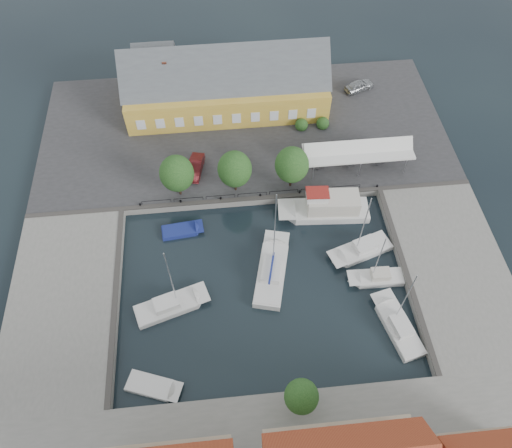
{
  "coord_description": "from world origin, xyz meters",
  "views": [
    {
      "loc": [
        -3.48,
        -28.75,
        49.97
      ],
      "look_at": [
        0.0,
        6.0,
        1.5
      ],
      "focal_mm": 35.0,
      "sensor_mm": 36.0,
      "label": 1
    }
  ],
  "objects": [
    {
      "name": "trawler",
      "position": [
        9.08,
        7.85,
        1.02
      ],
      "size": [
        11.61,
        4.13,
        5.0
      ],
      "color": "silver",
      "rests_on": "ground"
    },
    {
      "name": "center_sailboat",
      "position": [
        1.21,
        -0.07,
        0.36
      ],
      "size": [
        5.36,
        10.41,
        13.7
      ],
      "color": "silver",
      "rests_on": "ground"
    },
    {
      "name": "launch_sw",
      "position": [
        -12.1,
        -11.94,
        0.09
      ],
      "size": [
        5.95,
        3.91,
        0.98
      ],
      "color": "silver",
      "rests_on": "ground"
    },
    {
      "name": "east_boat_a",
      "position": [
        12.11,
        1.82,
        0.26
      ],
      "size": [
        8.11,
        4.87,
        11.1
      ],
      "color": "silver",
      "rests_on": "ground"
    },
    {
      "name": "east_quay",
      "position": [
        22.0,
        -2.0,
        0.5
      ],
      "size": [
        12.0,
        24.0,
        1.0
      ],
      "primitive_type": "cube",
      "color": "slate",
      "rests_on": "ground"
    },
    {
      "name": "tent_canopy",
      "position": [
        14.0,
        14.5,
        3.68
      ],
      "size": [
        14.0,
        4.0,
        2.83
      ],
      "color": "silver",
      "rests_on": "north_quay"
    },
    {
      "name": "quay_edge_fittings",
      "position": [
        0.02,
        4.75,
        1.06
      ],
      "size": [
        56.0,
        24.72,
        0.4
      ],
      "color": "#383533",
      "rests_on": "north_quay"
    },
    {
      "name": "ground",
      "position": [
        0.0,
        0.0,
        0.0
      ],
      "size": [
        140.0,
        140.0,
        0.0
      ],
      "primitive_type": "plane",
      "color": "black",
      "rests_on": "ground"
    },
    {
      "name": "quay_trees",
      "position": [
        -2.0,
        12.0,
        4.88
      ],
      "size": [
        18.2,
        4.2,
        6.3
      ],
      "color": "black",
      "rests_on": "north_quay"
    },
    {
      "name": "west_quay",
      "position": [
        -22.0,
        -2.0,
        0.5
      ],
      "size": [
        12.0,
        24.0,
        1.0
      ],
      "primitive_type": "cube",
      "color": "slate",
      "rests_on": "ground"
    },
    {
      "name": "east_boat_c",
      "position": [
        13.86,
        -8.12,
        0.26
      ],
      "size": [
        4.35,
        8.41,
        10.44
      ],
      "color": "silver",
      "rests_on": "ground"
    },
    {
      "name": "car_silver",
      "position": [
        17.85,
        29.64,
        1.78
      ],
      "size": [
        4.93,
        3.48,
        1.56
      ],
      "primitive_type": "imported",
      "rotation": [
        0.0,
        0.0,
        1.97
      ],
      "color": "#9EA2A5",
      "rests_on": "north_quay"
    },
    {
      "name": "east_boat_b",
      "position": [
        13.01,
        -2.1,
        0.26
      ],
      "size": [
        6.48,
        2.3,
        9.02
      ],
      "color": "silver",
      "rests_on": "ground"
    },
    {
      "name": "launch_nw",
      "position": [
        -9.02,
        6.87,
        0.09
      ],
      "size": [
        5.25,
        2.49,
        0.88
      ],
      "color": "navy",
      "rests_on": "ground"
    },
    {
      "name": "warehouse",
      "position": [
        -2.6,
        28.36,
        4.43
      ],
      "size": [
        28.56,
        14.0,
        9.55
      ],
      "color": "gold",
      "rests_on": "north_quay"
    },
    {
      "name": "north_quay",
      "position": [
        0.0,
        23.0,
        0.5
      ],
      "size": [
        56.0,
        26.0,
        1.0
      ],
      "primitive_type": "cube",
      "color": "#2D2D30",
      "rests_on": "ground"
    },
    {
      "name": "car_red",
      "position": [
        -6.95,
        15.65,
        1.78
      ],
      "size": [
        2.65,
        4.99,
        1.56
      ],
      "primitive_type": "imported",
      "rotation": [
        0.0,
        0.0,
        -0.22
      ],
      "color": "#5D1519",
      "rests_on": "north_quay"
    },
    {
      "name": "west_boat_c",
      "position": [
        -10.39,
        -3.26,
        0.26
      ],
      "size": [
        8.55,
        4.91,
        11.16
      ],
      "color": "silver",
      "rests_on": "ground"
    }
  ]
}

